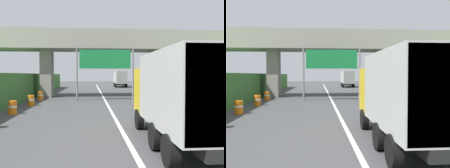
# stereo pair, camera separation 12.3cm
# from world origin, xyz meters

# --- Properties ---
(lane_centre_stripe) EXTENTS (0.20, 86.47, 0.01)m
(lane_centre_stripe) POSITION_xyz_m (0.00, 23.23, 0.00)
(lane_centre_stripe) COLOR white
(lane_centre_stripe) RESTS_ON ground
(overpass_bridge) EXTENTS (40.00, 4.80, 7.77)m
(overpass_bridge) POSITION_xyz_m (0.00, 29.04, 5.86)
(overpass_bridge) COLOR gray
(overpass_bridge) RESTS_ON ground
(overhead_highway_sign) EXTENTS (5.88, 0.18, 5.27)m
(overhead_highway_sign) POSITION_xyz_m (0.00, 24.24, 3.88)
(overhead_highway_sign) COLOR slate
(overhead_highway_sign) RESTS_ON ground
(truck_white) EXTENTS (2.44, 7.30, 3.44)m
(truck_white) POSITION_xyz_m (4.81, 52.37, 1.93)
(truck_white) COLOR black
(truck_white) RESTS_ON ground
(truck_yellow) EXTENTS (2.44, 7.30, 3.44)m
(truck_yellow) POSITION_xyz_m (1.86, 7.92, 1.93)
(truck_yellow) COLOR black
(truck_yellow) RESTS_ON ground
(car_black) EXTENTS (1.86, 4.10, 1.72)m
(car_black) POSITION_xyz_m (5.05, 13.51, 0.86)
(car_black) COLOR black
(car_black) RESTS_ON ground
(construction_barrel_2) EXTENTS (0.57, 0.57, 0.90)m
(construction_barrel_2) POSITION_xyz_m (-6.68, 15.95, 0.46)
(construction_barrel_2) COLOR orange
(construction_barrel_2) RESTS_ON ground
(construction_barrel_3) EXTENTS (0.57, 0.57, 0.90)m
(construction_barrel_3) POSITION_xyz_m (-6.54, 20.52, 0.46)
(construction_barrel_3) COLOR orange
(construction_barrel_3) RESTS_ON ground
(construction_barrel_4) EXTENTS (0.57, 0.57, 0.90)m
(construction_barrel_4) POSITION_xyz_m (-6.67, 25.09, 0.46)
(construction_barrel_4) COLOR orange
(construction_barrel_4) RESTS_ON ground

